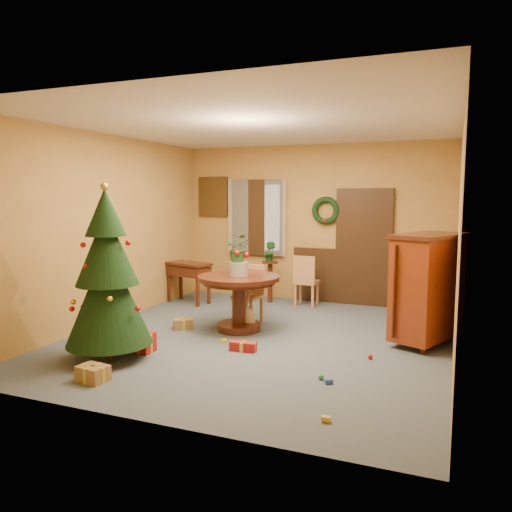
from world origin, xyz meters
The scene contains 21 objects.
room_envelope centered at (0.21, 2.70, 1.12)m, with size 5.50×5.50×5.50m.
dining_table centered at (-0.43, 0.29, 0.57)m, with size 1.19×1.19×0.82m.
urn centered at (-0.43, 0.29, 0.92)m, with size 0.27×0.27×0.20m, color slate.
centerpiece_plant centered at (-0.43, 0.29, 1.22)m, with size 0.37×0.32×0.41m, color #1E4C23.
chair_near centered at (-0.47, 0.81, 0.48)m, with size 0.45×0.45×0.90m.
chair_far centered at (0.02, 2.22, 0.49)m, with size 0.40×0.40×0.92m.
guitar centered at (-0.38, 0.39, 0.39)m, with size 0.33×0.16×0.78m, color beige, non-canonical shape.
plant_stand centered at (-0.68, 2.29, 0.48)m, with size 0.30×0.30×0.76m.
stand_plant centered at (-0.68, 2.29, 0.95)m, with size 0.21×0.17×0.38m, color #19471E.
christmas_tree centered at (-1.38, -1.45, 1.01)m, with size 1.03×1.03×2.12m.
writing_desk centered at (-2.06, 1.69, 0.57)m, with size 0.92×0.62×0.75m.
sideboard centered at (2.15, 0.63, 0.79)m, with size 1.02×1.30×1.48m.
gift_a centered at (-1.07, -2.14, 0.08)m, with size 0.34×0.27×0.17m.
gift_b centered at (-1.14, -1.10, 0.12)m, with size 0.25×0.25×0.25m.
gift_c centered at (-1.24, 0.06, 0.07)m, with size 0.34×0.32×0.15m.
gift_d centered at (0.01, -0.59, 0.06)m, with size 0.34×0.16×0.12m.
toy_a centered at (1.29, -1.28, 0.03)m, with size 0.08×0.05×0.05m, color #24439F.
toy_b centered at (1.19, -1.20, 0.03)m, with size 0.06×0.06×0.06m, color #227D3D.
toy_c centered at (-0.37, -0.36, 0.03)m, with size 0.08×0.05×0.05m, color gold.
toy_d centered at (1.57, -0.31, 0.03)m, with size 0.06×0.06×0.06m, color red.
toy_e centered at (1.48, -2.16, 0.03)m, with size 0.08×0.05×0.05m, color gold.
Camera 1 is at (2.46, -6.25, 1.97)m, focal length 35.00 mm.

